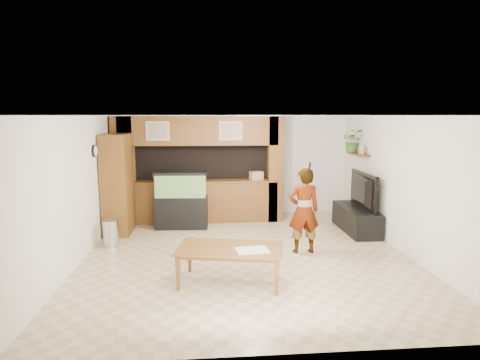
{
  "coord_description": "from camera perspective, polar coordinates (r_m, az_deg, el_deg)",
  "views": [
    {
      "loc": [
        -0.73,
        -7.24,
        2.59
      ],
      "look_at": [
        -0.07,
        0.6,
        1.34
      ],
      "focal_mm": 30.0,
      "sensor_mm": 36.0,
      "label": 1
    }
  ],
  "objects": [
    {
      "name": "floor",
      "position": [
        7.73,
        0.89,
        -10.53
      ],
      "size": [
        6.5,
        6.5,
        0.0
      ],
      "primitive_type": "plane",
      "color": "tan",
      "rests_on": "ground"
    },
    {
      "name": "wall_right",
      "position": [
        8.25,
        22.14,
        -0.61
      ],
      "size": [
        0.0,
        6.5,
        6.5
      ],
      "primitive_type": "plane",
      "rotation": [
        1.57,
        0.0,
        -1.57
      ],
      "color": "silver",
      "rests_on": "floor"
    },
    {
      "name": "partition",
      "position": [
        9.96,
        -6.04,
        1.65
      ],
      "size": [
        4.2,
        0.99,
        2.6
      ],
      "color": "brown",
      "rests_on": "floor"
    },
    {
      "name": "potted_plant",
      "position": [
        10.13,
        15.78,
        5.38
      ],
      "size": [
        0.63,
        0.59,
        0.56
      ],
      "primitive_type": "imported",
      "rotation": [
        0.0,
        0.0,
        -0.38
      ],
      "color": "#315F26",
      "rests_on": "wall_shelf"
    },
    {
      "name": "wall_left",
      "position": [
        7.7,
        -21.9,
        -1.25
      ],
      "size": [
        0.0,
        6.5,
        6.5
      ],
      "primitive_type": "plane",
      "rotation": [
        1.57,
        0.0,
        1.57
      ],
      "color": "silver",
      "rests_on": "floor"
    },
    {
      "name": "television",
      "position": [
        9.39,
        16.36,
        -1.39
      ],
      "size": [
        0.19,
        1.4,
        0.8
      ],
      "primitive_type": "imported",
      "rotation": [
        0.0,
        0.0,
        1.57
      ],
      "color": "black",
      "rests_on": "tv_stand"
    },
    {
      "name": "counter_box",
      "position": [
        9.88,
        2.33,
        0.62
      ],
      "size": [
        0.36,
        0.29,
        0.2
      ],
      "primitive_type": "cube",
      "rotation": [
        0.0,
        0.0,
        0.33
      ],
      "color": "#9E7A56",
      "rests_on": "partition"
    },
    {
      "name": "dining_table",
      "position": [
        6.37,
        -1.47,
        -12.15
      ],
      "size": [
        1.77,
        1.2,
        0.57
      ],
      "primitive_type": "imported",
      "rotation": [
        0.0,
        0.0,
        -0.19
      ],
      "color": "brown",
      "rests_on": "floor"
    },
    {
      "name": "wall_clock",
      "position": [
        8.57,
        -19.98,
        3.9
      ],
      "size": [
        0.05,
        0.25,
        0.25
      ],
      "color": "black",
      "rests_on": "wall_left"
    },
    {
      "name": "pantry_cabinet",
      "position": [
        9.25,
        -17.06,
        -0.59
      ],
      "size": [
        0.55,
        0.9,
        2.21
      ],
      "primitive_type": "cube",
      "color": "brown",
      "rests_on": "floor"
    },
    {
      "name": "newspaper_a",
      "position": [
        6.19,
        1.75,
        -9.94
      ],
      "size": [
        0.53,
        0.41,
        0.01
      ],
      "primitive_type": "cube",
      "rotation": [
        0.0,
        0.0,
        0.11
      ],
      "color": "silver",
      "rests_on": "dining_table"
    },
    {
      "name": "wall_back",
      "position": [
        10.6,
        -0.83,
        2.07
      ],
      "size": [
        6.0,
        0.0,
        6.0
      ],
      "primitive_type": "plane",
      "rotation": [
        1.57,
        0.0,
        0.0
      ],
      "color": "silver",
      "rests_on": "floor"
    },
    {
      "name": "photo_frame",
      "position": [
        9.71,
        16.87,
        4.16
      ],
      "size": [
        0.06,
        0.16,
        0.21
      ],
      "primitive_type": "cube",
      "rotation": [
        0.0,
        0.0,
        0.17
      ],
      "color": "tan",
      "rests_on": "wall_shelf"
    },
    {
      "name": "microphone",
      "position": [
        7.41,
        9.88,
        1.94
      ],
      "size": [
        0.04,
        0.1,
        0.16
      ],
      "primitive_type": "cylinder",
      "rotation": [
        0.44,
        0.0,
        0.0
      ],
      "color": "black",
      "rests_on": "person"
    },
    {
      "name": "wall_shelf",
      "position": [
        9.9,
        16.42,
        3.54
      ],
      "size": [
        0.25,
        0.9,
        0.04
      ],
      "primitive_type": "cube",
      "color": "brown",
      "rests_on": "wall_right"
    },
    {
      "name": "ceiling",
      "position": [
        7.28,
        0.95,
        9.14
      ],
      "size": [
        6.5,
        6.5,
        0.0
      ],
      "primitive_type": "plane",
      "color": "white",
      "rests_on": "wall_back"
    },
    {
      "name": "tv_stand",
      "position": [
        9.53,
        16.18,
        -5.38
      ],
      "size": [
        0.6,
        1.64,
        0.55
      ],
      "primitive_type": "cube",
      "color": "black",
      "rests_on": "floor"
    },
    {
      "name": "trash_can",
      "position": [
        8.48,
        -17.91,
        -7.26
      ],
      "size": [
        0.3,
        0.3,
        0.54
      ],
      "primitive_type": "cylinder",
      "color": "#B2B2B7",
      "rests_on": "floor"
    },
    {
      "name": "person",
      "position": [
        7.7,
        9.05,
        -4.33
      ],
      "size": [
        0.61,
        0.41,
        1.64
      ],
      "primitive_type": "imported",
      "rotation": [
        0.0,
        0.0,
        3.16
      ],
      "color": "#968352",
      "rests_on": "floor"
    },
    {
      "name": "aquarium",
      "position": [
        9.41,
        -8.34,
        -2.93
      ],
      "size": [
        1.2,
        0.45,
        1.33
      ],
      "rotation": [
        0.0,
        0.0,
        -0.05
      ],
      "color": "black",
      "rests_on": "floor"
    }
  ]
}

